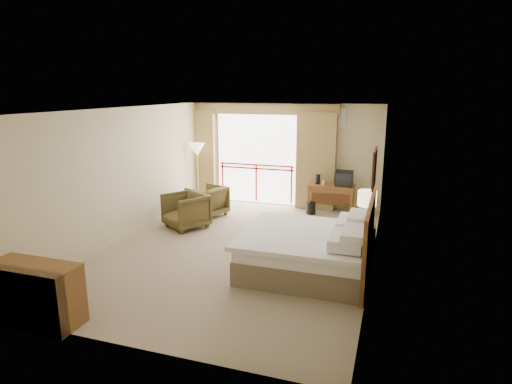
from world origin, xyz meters
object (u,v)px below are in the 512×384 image
(nightstand, at_px, (364,238))
(floor_lamp, at_px, (197,152))
(desk, at_px, (332,191))
(bed, at_px, (310,250))
(armchair_far, at_px, (208,215))
(armchair_near, at_px, (187,227))
(side_table, at_px, (191,202))
(tv, at_px, (344,179))
(wastebasket, at_px, (311,208))
(dresser, at_px, (34,294))
(table_lamp, at_px, (367,199))

(nightstand, distance_m, floor_lamp, 5.22)
(nightstand, distance_m, desk, 2.70)
(bed, distance_m, armchair_far, 3.95)
(armchair_near, xyz_separation_m, floor_lamp, (-0.63, 1.93, 1.43))
(bed, xyz_separation_m, armchair_near, (-3.11, 1.48, -0.38))
(bed, xyz_separation_m, side_table, (-3.32, 2.15, 0.04))
(armchair_near, height_order, floor_lamp, floor_lamp)
(tv, relative_size, floor_lamp, 0.25)
(nightstand, bearing_deg, floor_lamp, 150.98)
(bed, xyz_separation_m, desk, (-0.18, 3.64, 0.20))
(tv, height_order, floor_lamp, floor_lamp)
(wastebasket, xyz_separation_m, armchair_far, (-2.40, -0.95, -0.15))
(side_table, bearing_deg, bed, -32.87)
(armchair_far, bearing_deg, dresser, 19.40)
(table_lamp, height_order, armchair_near, table_lamp)
(desk, bearing_deg, side_table, -153.05)
(bed, relative_size, armchair_near, 2.47)
(nightstand, xyz_separation_m, desk, (-1.00, 2.49, 0.29))
(nightstand, bearing_deg, side_table, 163.80)
(desk, height_order, wastebasket, desk)
(nightstand, distance_m, side_table, 4.27)
(bed, distance_m, floor_lamp, 5.17)
(nightstand, height_order, dresser, dresser)
(desk, height_order, dresser, dresser)
(desk, xyz_separation_m, armchair_far, (-2.87, -1.15, -0.58))
(tv, bearing_deg, desk, 166.53)
(table_lamp, xyz_separation_m, side_table, (-4.15, 0.94, -0.63))
(armchair_near, xyz_separation_m, side_table, (-0.21, 0.67, 0.42))
(armchair_near, distance_m, side_table, 0.82)
(armchair_near, bearing_deg, table_lamp, 28.25)
(table_lamp, height_order, wastebasket, table_lamp)
(armchair_far, bearing_deg, side_table, -18.44)
(wastebasket, bearing_deg, floor_lamp, -179.50)
(side_table, xyz_separation_m, dresser, (0.19, -4.95, -0.00))
(table_lamp, distance_m, wastebasket, 2.82)
(table_lamp, height_order, side_table, table_lamp)
(armchair_far, xyz_separation_m, dresser, (-0.08, -5.29, 0.41))
(nightstand, bearing_deg, desk, 109.21)
(armchair_near, bearing_deg, bed, 6.80)
(desk, xyz_separation_m, tv, (0.30, -0.06, 0.35))
(floor_lamp, bearing_deg, tv, 2.65)
(armchair_far, distance_m, armchair_near, 1.01)
(bed, bearing_deg, desk, 92.77)
(nightstand, relative_size, wastebasket, 1.91)
(tv, relative_size, side_table, 0.68)
(table_lamp, relative_size, floor_lamp, 0.37)
(nightstand, relative_size, table_lamp, 0.92)
(desk, distance_m, wastebasket, 0.67)
(nightstand, distance_m, tv, 2.61)
(tv, bearing_deg, floor_lamp, 179.65)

